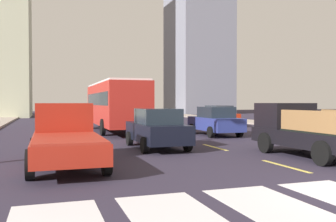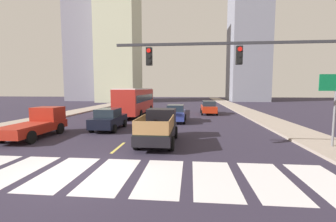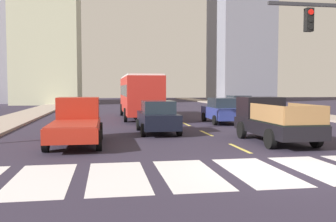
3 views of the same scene
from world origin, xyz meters
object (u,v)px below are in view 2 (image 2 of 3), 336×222
pickup_dark (38,123)px  sedan_near_right (176,113)px  city_bus (136,100)px  pickup_stakebed (159,127)px  sedan_near_left (209,108)px  sedan_far (109,119)px  direction_sign_green (335,94)px  traffic_signal_gantry (267,68)px

pickup_dark → sedan_near_right: pickup_dark is taller
pickup_dark → city_bus: size_ratio=0.48×
pickup_stakebed → pickup_dark: size_ratio=1.00×
city_bus → sedan_near_left: bearing=14.4°
sedan_near_right → city_bus: bearing=139.3°
pickup_stakebed → sedan_far: (-4.62, 3.83, -0.08)m
sedan_near_right → direction_sign_green: bearing=-43.1°
pickup_stakebed → city_bus: (-4.72, 13.54, 1.02)m
pickup_dark → city_bus: (3.85, 12.79, 1.03)m
sedan_far → city_bus: bearing=92.5°
sedan_near_right → traffic_signal_gantry: traffic_signal_gantry is taller
traffic_signal_gantry → pickup_stakebed: bearing=150.8°
traffic_signal_gantry → pickup_dark: bearing=164.9°
sedan_near_left → traffic_signal_gantry: traffic_signal_gantry is taller
pickup_dark → direction_sign_green: 18.51m
pickup_dark → pickup_stakebed: bearing=-4.3°
direction_sign_green → sedan_near_right: bearing=134.5°
pickup_dark → direction_sign_green: direction_sign_green is taller
pickup_stakebed → sedan_near_right: pickup_stakebed is taller
city_bus → traffic_signal_gantry: traffic_signal_gantry is taller
pickup_dark → sedan_near_left: bearing=50.5°
traffic_signal_gantry → sedan_near_right: bearing=112.8°
sedan_far → traffic_signal_gantry: bearing=-32.5°
pickup_stakebed → sedan_near_right: bearing=89.5°
sedan_near_right → direction_sign_green: size_ratio=1.05×
city_bus → direction_sign_green: bearing=-45.4°
direction_sign_green → pickup_dark: bearing=175.3°
pickup_stakebed → sedan_near_left: pickup_stakebed is taller
pickup_dark → sedan_near_right: (9.06, 7.93, -0.06)m
pickup_dark → traffic_signal_gantry: (13.97, -3.77, 3.34)m
sedan_near_left → direction_sign_green: (5.46, -16.73, 2.17)m
pickup_stakebed → sedan_near_right: size_ratio=1.18×
city_bus → sedan_near_right: (5.21, -4.86, -1.09)m
sedan_far → direction_sign_green: direction_sign_green is taller
sedan_near_right → traffic_signal_gantry: (4.91, -11.69, 3.40)m
pickup_stakebed → pickup_dark: 8.60m
sedan_near_right → traffic_signal_gantry: size_ratio=0.42×
pickup_stakebed → sedan_far: size_ratio=1.18×
pickup_stakebed → sedan_far: pickup_stakebed is taller
city_bus → sedan_near_left: city_bus is taller
sedan_near_right → sedan_near_left: (3.81, 7.31, 0.00)m
pickup_stakebed → city_bus: city_bus is taller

